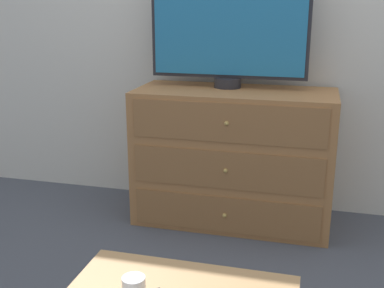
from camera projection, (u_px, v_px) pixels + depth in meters
The scene contains 3 objects.
ground_plane at pixel (253, 202), 3.19m from camera, with size 12.00×12.00×0.00m, color #474C56.
dresser at pixel (233, 157), 2.84m from camera, with size 1.14×0.51×0.80m.
tv at pixel (229, 24), 2.72m from camera, with size 0.91×0.16×0.70m.
Camera 1 is at (0.35, -2.96, 1.28)m, focal length 45.00 mm.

